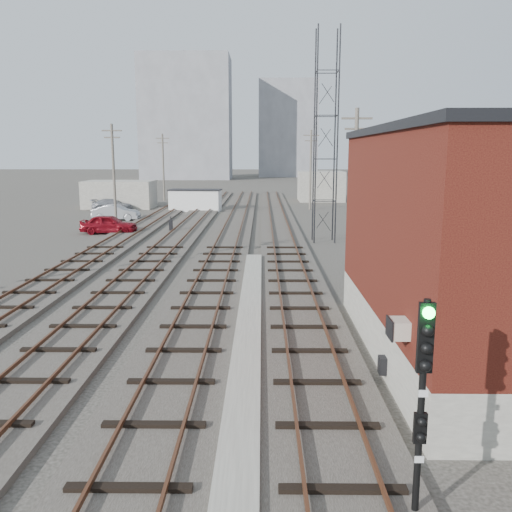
{
  "coord_description": "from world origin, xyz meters",
  "views": [
    {
      "loc": [
        0.99,
        -4.5,
        6.39
      ],
      "look_at": [
        0.74,
        17.58,
        2.2
      ],
      "focal_mm": 38.0,
      "sensor_mm": 36.0,
      "label": 1
    }
  ],
  "objects_px": {
    "switch_stand": "(171,226)",
    "site_trailer": "(195,200)",
    "car_red": "(109,224)",
    "car_silver": "(116,213)",
    "signal_mast": "(422,395)",
    "car_grey": "(112,205)"
  },
  "relations": [
    {
      "from": "switch_stand",
      "to": "site_trailer",
      "type": "bearing_deg",
      "value": 87.33
    },
    {
      "from": "site_trailer",
      "to": "car_silver",
      "type": "height_order",
      "value": "site_trailer"
    },
    {
      "from": "signal_mast",
      "to": "car_red",
      "type": "bearing_deg",
      "value": 113.5
    },
    {
      "from": "switch_stand",
      "to": "site_trailer",
      "type": "distance_m",
      "value": 17.03
    },
    {
      "from": "car_silver",
      "to": "signal_mast",
      "type": "bearing_deg",
      "value": -159.17
    },
    {
      "from": "signal_mast",
      "to": "switch_stand",
      "type": "bearing_deg",
      "value": 106.1
    },
    {
      "from": "switch_stand",
      "to": "car_silver",
      "type": "height_order",
      "value": "car_silver"
    },
    {
      "from": "car_silver",
      "to": "car_red",
      "type": "bearing_deg",
      "value": -168.9
    },
    {
      "from": "signal_mast",
      "to": "switch_stand",
      "type": "height_order",
      "value": "signal_mast"
    },
    {
      "from": "signal_mast",
      "to": "car_silver",
      "type": "height_order",
      "value": "signal_mast"
    },
    {
      "from": "car_red",
      "to": "car_silver",
      "type": "distance_m",
      "value": 9.13
    },
    {
      "from": "switch_stand",
      "to": "car_red",
      "type": "distance_m",
      "value": 4.96
    },
    {
      "from": "signal_mast",
      "to": "car_grey",
      "type": "bearing_deg",
      "value": 110.54
    },
    {
      "from": "car_grey",
      "to": "signal_mast",
      "type": "bearing_deg",
      "value": -159.01
    },
    {
      "from": "car_red",
      "to": "car_grey",
      "type": "distance_m",
      "value": 18.52
    },
    {
      "from": "signal_mast",
      "to": "car_grey",
      "type": "xyz_separation_m",
      "value": [
        -19.73,
        52.67,
        -1.72
      ]
    },
    {
      "from": "site_trailer",
      "to": "car_red",
      "type": "relative_size",
      "value": 1.33
    },
    {
      "from": "car_red",
      "to": "switch_stand",
      "type": "bearing_deg",
      "value": -82.97
    },
    {
      "from": "site_trailer",
      "to": "car_red",
      "type": "bearing_deg",
      "value": -100.71
    },
    {
      "from": "signal_mast",
      "to": "car_grey",
      "type": "distance_m",
      "value": 56.27
    },
    {
      "from": "car_silver",
      "to": "site_trailer",
      "type": "bearing_deg",
      "value": -38.08
    },
    {
      "from": "car_red",
      "to": "car_silver",
      "type": "xyz_separation_m",
      "value": [
        -1.81,
        8.95,
        -0.02
      ]
    }
  ]
}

